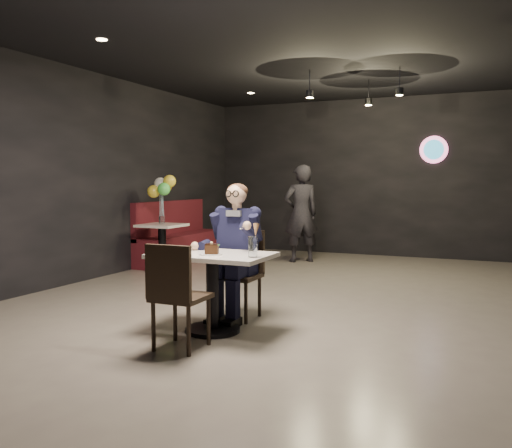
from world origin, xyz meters
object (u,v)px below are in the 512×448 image
at_px(chair_far, 238,275).
at_px(booth_bench, 180,231).
at_px(chair_near, 181,295).
at_px(main_table, 213,293).
at_px(seated_man, 238,250).
at_px(passerby, 301,214).
at_px(side_table, 162,246).
at_px(balloon_vase, 162,220).
at_px(sundae_glass, 253,247).

distance_m(chair_far, booth_bench, 4.18).
bearing_deg(chair_near, main_table, 89.52).
distance_m(seated_man, passerby, 4.11).
bearing_deg(side_table, seated_man, -42.45).
relative_size(chair_far, balloon_vase, 6.72).
height_order(side_table, balloon_vase, balloon_vase).
xyz_separation_m(chair_far, seated_man, (0.00, 0.00, 0.26)).
bearing_deg(booth_bench, balloon_vase, -73.30).
bearing_deg(sundae_glass, seated_man, 125.80).
relative_size(sundae_glass, passerby, 0.11).
relative_size(seated_man, side_table, 1.82).
distance_m(side_table, passerby, 2.54).
xyz_separation_m(chair_near, side_table, (-2.40, 3.30, -0.06)).
xyz_separation_m(seated_man, sundae_glass, (0.45, -0.63, 0.12)).
bearing_deg(chair_near, seated_man, 89.52).
height_order(chair_far, seated_man, seated_man).
relative_size(balloon_vase, passerby, 0.08).
distance_m(main_table, booth_bench, 4.61).
xyz_separation_m(chair_near, passerby, (-0.72, 5.14, 0.40)).
bearing_deg(chair_near, passerby, 97.49).
bearing_deg(chair_near, sundae_glass, 45.79).
height_order(seated_man, sundae_glass, seated_man).
height_order(main_table, seated_man, seated_man).
bearing_deg(seated_man, main_table, -90.00).
height_order(sundae_glass, booth_bench, booth_bench).
relative_size(chair_far, chair_near, 1.00).
relative_size(chair_near, seated_man, 0.64).
xyz_separation_m(sundae_glass, balloon_vase, (-2.85, 2.82, -0.02)).
xyz_separation_m(chair_far, chair_near, (0.00, -1.10, 0.00)).
relative_size(chair_far, sundae_glass, 4.97).
relative_size(seated_man, passerby, 0.84).
xyz_separation_m(main_table, chair_far, (0.00, 0.55, 0.09)).
bearing_deg(side_table, chair_far, -42.45).
bearing_deg(main_table, balloon_vase, 131.15).
distance_m(main_table, balloon_vase, 3.67).
relative_size(main_table, booth_bench, 0.51).
bearing_deg(booth_bench, main_table, -54.23).
bearing_deg(balloon_vase, chair_far, -42.45).
height_order(chair_near, passerby, passerby).
xyz_separation_m(balloon_vase, passerby, (1.68, 1.85, 0.04)).
xyz_separation_m(chair_near, balloon_vase, (-2.40, 3.30, 0.36)).
distance_m(sundae_glass, passerby, 4.81).
relative_size(chair_near, balloon_vase, 6.72).
xyz_separation_m(seated_man, side_table, (-2.40, 2.19, -0.32)).
relative_size(seated_man, booth_bench, 0.67).
xyz_separation_m(chair_near, booth_bench, (-2.70, 4.30, 0.08)).
height_order(main_table, chair_far, chair_far).
distance_m(chair_near, side_table, 4.08).
bearing_deg(chair_far, sundae_glass, -54.20).
bearing_deg(passerby, seated_man, 61.50).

